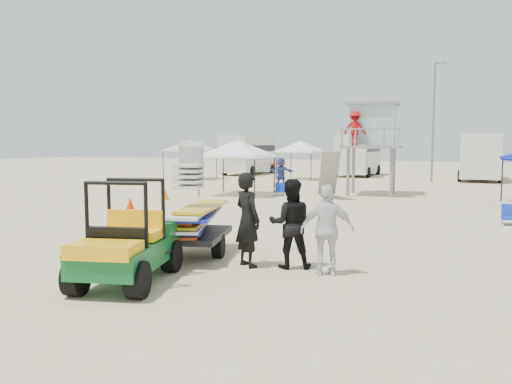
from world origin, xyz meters
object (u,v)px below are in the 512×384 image
at_px(surf_trailer, 192,216).
at_px(man_left, 248,220).
at_px(lifeguard_tower, 371,128).
at_px(utility_cart, 125,236).

distance_m(surf_trailer, man_left, 1.55).
bearing_deg(lifeguard_tower, utility_cart, -93.08).
height_order(utility_cart, man_left, man_left).
relative_size(utility_cart, lifeguard_tower, 0.60).
bearing_deg(man_left, utility_cart, 84.68).
distance_m(utility_cart, surf_trailer, 2.34).
xyz_separation_m(surf_trailer, lifeguard_tower, (0.96, 15.67, 2.40)).
bearing_deg(utility_cart, surf_trailer, 89.90).
distance_m(utility_cart, lifeguard_tower, 18.20).
xyz_separation_m(man_left, lifeguard_tower, (-0.55, 15.97, 2.35)).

